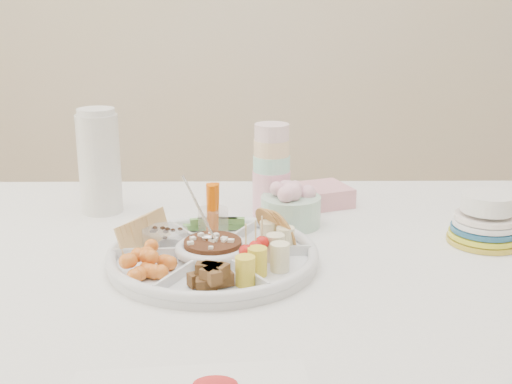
{
  "coord_description": "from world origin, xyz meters",
  "views": [
    {
      "loc": [
        0.03,
        -1.14,
        1.22
      ],
      "look_at": [
        0.04,
        0.05,
        0.87
      ],
      "focal_mm": 45.0,
      "sensor_mm": 36.0,
      "label": 1
    }
  ],
  "objects": [
    {
      "name": "party_tray",
      "position": [
        -0.04,
        -0.05,
        0.78
      ],
      "size": [
        0.4,
        0.4,
        0.04
      ],
      "primitive_type": "cylinder",
      "rotation": [
        0.0,
        0.0,
        0.04
      ],
      "color": "silver",
      "rests_on": "dining_table"
    },
    {
      "name": "bean_dip",
      "position": [
        -0.04,
        -0.05,
        0.79
      ],
      "size": [
        0.11,
        0.11,
        0.04
      ],
      "primitive_type": "cylinder",
      "rotation": [
        0.0,
        0.0,
        0.04
      ],
      "color": "black",
      "rests_on": "party_tray"
    },
    {
      "name": "tortillas",
      "position": [
        0.07,
        0.02,
        0.8
      ],
      "size": [
        0.12,
        0.12,
        0.07
      ],
      "primitive_type": null,
      "rotation": [
        0.0,
        0.0,
        0.04
      ],
      "color": "#AF6D28",
      "rests_on": "party_tray"
    },
    {
      "name": "carrot_cucumber",
      "position": [
        -0.05,
        0.08,
        0.82
      ],
      "size": [
        0.12,
        0.12,
        0.11
      ],
      "primitive_type": null,
      "rotation": [
        0.0,
        0.0,
        0.04
      ],
      "color": "#E75D00",
      "rests_on": "party_tray"
    },
    {
      "name": "pita_raisins",
      "position": [
        -0.16,
        0.01,
        0.8
      ],
      "size": [
        0.12,
        0.12,
        0.07
      ],
      "primitive_type": null,
      "rotation": [
        0.0,
        0.0,
        0.04
      ],
      "color": "tan",
      "rests_on": "party_tray"
    },
    {
      "name": "cherries",
      "position": [
        -0.15,
        -0.12,
        0.79
      ],
      "size": [
        0.12,
        0.12,
        0.05
      ],
      "primitive_type": null,
      "rotation": [
        0.0,
        0.0,
        0.04
      ],
      "color": "orange",
      "rests_on": "party_tray"
    },
    {
      "name": "granola_chunks",
      "position": [
        -0.04,
        -0.18,
        0.79
      ],
      "size": [
        0.09,
        0.09,
        0.04
      ],
      "primitive_type": null,
      "rotation": [
        0.0,
        0.0,
        0.04
      ],
      "color": "#4F371F",
      "rests_on": "party_tray"
    },
    {
      "name": "banana_tomato",
      "position": [
        0.07,
        -0.11,
        0.82
      ],
      "size": [
        0.11,
        0.11,
        0.09
      ],
      "primitive_type": null,
      "rotation": [
        0.0,
        0.0,
        0.04
      ],
      "color": "#E8E687",
      "rests_on": "party_tray"
    },
    {
      "name": "cup_stack",
      "position": [
        0.07,
        0.23,
        0.87
      ],
      "size": [
        0.1,
        0.1,
        0.23
      ],
      "primitive_type": "cylinder",
      "rotation": [
        0.0,
        0.0,
        -0.18
      ],
      "color": "white",
      "rests_on": "dining_table"
    },
    {
      "name": "thermos",
      "position": [
        -0.31,
        0.26,
        0.88
      ],
      "size": [
        0.1,
        0.1,
        0.24
      ],
      "primitive_type": "cylinder",
      "rotation": [
        0.0,
        0.0,
        -0.09
      ],
      "color": "silver",
      "rests_on": "dining_table"
    },
    {
      "name": "flower_bowl",
      "position": [
        0.11,
        0.16,
        0.81
      ],
      "size": [
        0.16,
        0.16,
        0.1
      ],
      "primitive_type": "cylinder",
      "rotation": [
        0.0,
        0.0,
        0.33
      ],
      "color": "#9EDCC2",
      "rests_on": "dining_table"
    },
    {
      "name": "napkin_stack",
      "position": [
        0.19,
        0.3,
        0.78
      ],
      "size": [
        0.17,
        0.16,
        0.04
      ],
      "primitive_type": "cube",
      "rotation": [
        0.0,
        0.0,
        0.37
      ],
      "color": "pink",
      "rests_on": "dining_table"
    },
    {
      "name": "plate_stack",
      "position": [
        0.49,
        0.05,
        0.8
      ],
      "size": [
        0.18,
        0.18,
        0.09
      ],
      "primitive_type": "cylinder",
      "rotation": [
        0.0,
        0.0,
        0.33
      ],
      "color": "gold",
      "rests_on": "dining_table"
    }
  ]
}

